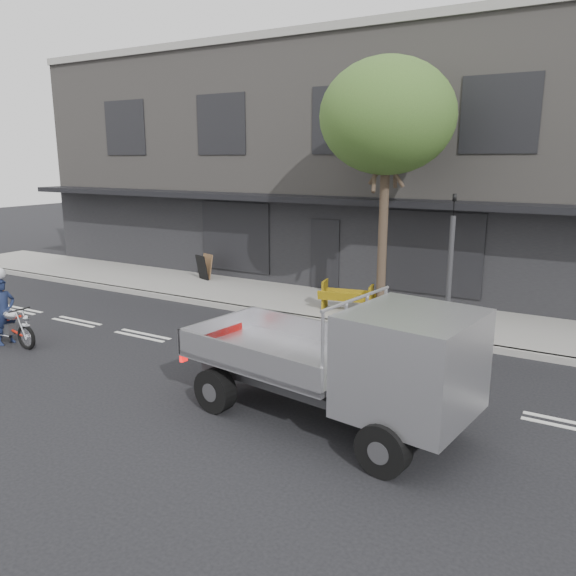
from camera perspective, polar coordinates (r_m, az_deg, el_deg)
The scene contains 11 objects.
ground at distance 12.88m, azimuth -6.87°, elevation -6.47°, with size 80.00×80.00×0.00m, color black.
sidewalk at distance 16.68m, azimuth 2.84°, elevation -1.58°, with size 32.00×3.20×0.15m, color gray.
kerb at distance 15.32m, azimuth 0.09°, elevation -2.89°, with size 32.00×0.20×0.15m, color gray.
building_main at distance 22.22m, azimuth 10.97°, elevation 12.09°, with size 26.00×10.00×8.00m, color slate.
street_tree at distance 14.83m, azimuth 10.05°, elevation 16.70°, with size 3.40×3.40×6.74m.
traffic_light_pole at distance 13.65m, azimuth 16.09°, elevation 1.41°, with size 0.12×0.12×3.50m.
motorcycle at distance 14.67m, azimuth -26.46°, elevation -3.36°, with size 1.83×0.53×0.94m.
rider at distance 14.72m, azimuth -26.90°, elevation -2.15°, with size 0.57×0.37×1.57m, color #141C38.
flatbed_ute at distance 8.66m, azimuth 9.71°, elevation -7.47°, with size 5.05×2.59×2.24m.
construction_barrier at distance 15.35m, azimuth 5.71°, elevation -1.02°, with size 1.49×0.60×0.83m, color yellow, non-canonical shape.
sandwich_board at distance 19.68m, azimuth -8.74°, elevation 2.07°, with size 0.55×0.37×0.87m, color black, non-canonical shape.
Camera 1 is at (7.37, -9.66, 4.28)m, focal length 35.00 mm.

